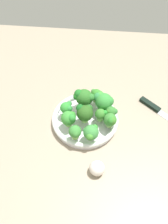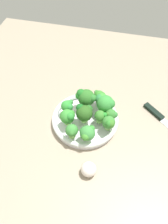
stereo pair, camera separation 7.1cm
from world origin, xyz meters
The scene contains 15 objects.
ground_plane centered at (0.00, 0.00, -1.25)cm, with size 130.00×130.00×2.50cm, color gray.
bowl centered at (-1.06, 0.49, 1.80)cm, with size 26.27×26.27×3.52cm.
broccoli_floret_0 centered at (-10.83, 2.68, 6.97)cm, with size 4.99×4.59×5.93cm.
broccoli_floret_1 centered at (4.91, 1.20, 8.24)cm, with size 6.77×8.52×7.89cm.
broccoli_floret_2 centered at (0.14, -9.81, 6.63)cm, with size 4.16×4.71×5.31cm.
broccoli_floret_3 centered at (0.29, 7.30, 6.90)cm, with size 4.60×4.96×5.70cm.
broccoli_floret_4 centered at (7.94, -3.64, 6.94)cm, with size 4.13×4.60×5.89cm.
broccoli_floret_5 centered at (-2.41, -0.06, 7.90)cm, with size 6.47×6.65×7.45cm.
broccoli_floret_6 centered at (-1.66, -5.88, 6.57)cm, with size 4.19×4.71×5.37cm.
broccoli_floret_7 centered at (-5.17, 5.54, 7.49)cm, with size 5.52×5.71×6.82cm.
broccoli_floret_8 centered at (3.92, -6.55, 8.23)cm, with size 7.05×7.96×7.86cm.
broccoli_floret_9 centered at (-10.43, -2.86, 7.06)cm, with size 6.21×5.63×6.26cm.
broccoli_floret_10 centered at (-4.43, -9.62, 7.17)cm, with size 5.26×4.93×6.17cm.
knife centered at (7.13, -30.17, 0.55)cm, with size 19.10×21.79×1.50cm.
garlic_bulb centered at (-21.61, -5.92, 2.66)cm, with size 5.32×5.32×5.32cm, color white.
Camera 2 is at (-53.46, -11.72, 75.05)cm, focal length 36.73 mm.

